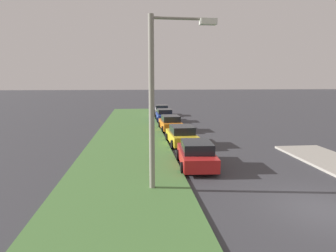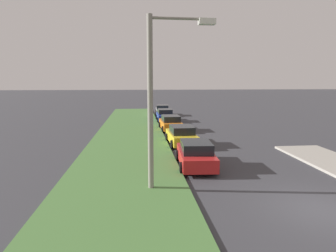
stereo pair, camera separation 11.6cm
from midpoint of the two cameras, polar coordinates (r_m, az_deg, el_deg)
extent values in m
plane|color=#38383D|center=(12.93, 28.02, -14.14)|extent=(300.00, 300.00, 0.00)
cube|color=#477238|center=(20.38, -7.75, -4.79)|extent=(60.00, 6.00, 0.12)
cube|color=red|center=(16.75, 5.57, -5.94)|extent=(4.40, 2.05, 0.70)
cube|color=black|center=(16.41, 5.70, -4.00)|extent=(2.29, 1.73, 0.55)
cylinder|color=black|center=(18.01, 2.11, -5.67)|extent=(0.65, 0.26, 0.64)
cylinder|color=black|center=(18.24, 7.78, -5.56)|extent=(0.65, 0.26, 0.64)
cylinder|color=black|center=(15.42, 2.91, -8.17)|extent=(0.65, 0.26, 0.64)
cylinder|color=black|center=(15.69, 9.54, -7.98)|extent=(0.65, 0.26, 0.64)
cube|color=gold|center=(22.34, 2.75, -2.18)|extent=(4.37, 1.97, 0.70)
cube|color=black|center=(22.03, 2.86, -0.68)|extent=(2.26, 1.69, 0.55)
cylinder|color=black|center=(23.55, -0.02, -2.22)|extent=(0.65, 0.24, 0.64)
cylinder|color=black|center=(23.86, 4.26, -2.10)|extent=(0.65, 0.24, 0.64)
cylinder|color=black|center=(20.93, 1.01, -3.62)|extent=(0.65, 0.24, 0.64)
cylinder|color=black|center=(21.28, 5.81, -3.45)|extent=(0.65, 0.24, 0.64)
cube|color=orange|center=(28.78, 0.62, 0.30)|extent=(4.36, 1.96, 0.70)
cube|color=black|center=(28.50, 0.68, 1.48)|extent=(2.26, 1.68, 0.55)
cylinder|color=black|center=(30.03, -1.46, 0.17)|extent=(0.65, 0.24, 0.64)
cylinder|color=black|center=(30.28, 1.92, 0.24)|extent=(0.65, 0.24, 0.64)
cylinder|color=black|center=(27.38, -0.82, -0.67)|extent=(0.65, 0.24, 0.64)
cylinder|color=black|center=(27.66, 2.88, -0.59)|extent=(0.65, 0.24, 0.64)
cube|color=#23389E|center=(35.31, -0.53, 1.87)|extent=(4.30, 1.81, 0.70)
cube|color=black|center=(35.05, -0.50, 2.85)|extent=(2.20, 1.60, 0.55)
cylinder|color=black|center=(36.61, -2.12, 1.72)|extent=(0.64, 0.22, 0.64)
cylinder|color=black|center=(36.77, 0.68, 1.75)|extent=(0.64, 0.22, 0.64)
cylinder|color=black|center=(33.94, -1.83, 1.16)|extent=(0.64, 0.22, 0.64)
cylinder|color=black|center=(34.11, 1.19, 1.20)|extent=(0.64, 0.22, 0.64)
cube|color=silver|center=(41.29, -1.03, 2.87)|extent=(4.40, 2.05, 0.70)
cube|color=black|center=(41.03, -1.02, 3.71)|extent=(2.29, 1.73, 0.55)
cylinder|color=black|center=(42.64, -2.28, 2.72)|extent=(0.65, 0.26, 0.64)
cylinder|color=black|center=(42.68, 0.14, 2.73)|extent=(0.65, 0.26, 0.64)
cylinder|color=black|center=(39.96, -2.27, 2.31)|extent=(0.65, 0.26, 0.64)
cylinder|color=black|center=(40.00, 0.31, 2.32)|extent=(0.65, 0.26, 0.64)
cylinder|color=gray|center=(12.56, -3.18, 3.92)|extent=(0.24, 0.24, 7.50)
cylinder|color=gray|center=(12.91, 2.34, 20.12)|extent=(0.18, 2.40, 0.12)
cube|color=silver|center=(13.14, 7.82, 19.40)|extent=(0.38, 0.71, 0.24)
camera|label=1|loc=(0.06, -89.86, 0.02)|focal=31.45mm
camera|label=2|loc=(0.06, 90.14, -0.02)|focal=31.45mm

